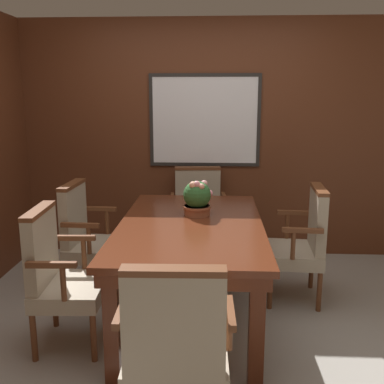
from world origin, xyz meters
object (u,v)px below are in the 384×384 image
Objects in this scene: chair_right_far at (303,240)px; dining_table at (191,235)px; chair_head_near at (176,348)px; chair_left_near at (59,273)px; chair_head_far at (198,212)px; chair_left_far at (87,235)px; potted_plant at (197,198)px.

dining_table is at bearing -63.11° from chair_right_far.
chair_head_near and chair_left_near have the same top height.
chair_head_far is (-0.90, 0.87, 0.00)m from chair_right_far.
chair_head_near reaches higher than dining_table.
potted_plant reaches higher than chair_left_far.
chair_head_near is at bearing -137.51° from chair_left_near.
chair_head_near is at bearing -95.41° from chair_head_far.
chair_head_near is 1.94m from chair_left_far.
chair_left_far is 3.41× the size of potted_plant.
potted_plant reaches higher than chair_left_near.
dining_table is 1.04m from chair_left_far.
chair_head_far is 1.00× the size of chair_left_near.
chair_head_near and chair_left_far have the same top height.
chair_head_near is (-0.01, -1.27, -0.16)m from dining_table.
dining_table is 1.27m from chair_head_far.
chair_head_far is at bearing -46.27° from chair_left_far.
dining_table is at bearing -67.88° from chair_left_near.
chair_left_far is at bearing 0.82° from chair_left_near.
chair_head_far is at bearing 89.69° from dining_table.
chair_head_far is 3.41× the size of potted_plant.
dining_table is at bearing -99.54° from potted_plant.
chair_head_near is 1.00× the size of chair_left_far.
chair_head_far is 1.88m from chair_left_near.
chair_head_near is 1.23m from chair_left_near.
potted_plant is at bearing -93.12° from chair_head_near.
chair_right_far is at bearing -49.13° from chair_head_far.
chair_left_near is (-1.78, -0.79, 0.00)m from chair_right_far.
potted_plant is (0.91, 0.62, 0.39)m from chair_left_near.
chair_right_far is at bearing -89.25° from chair_left_far.
potted_plant is at bearing 80.46° from dining_table.
chair_head_near is 1.54m from potted_plant.
potted_plant is at bearing -75.48° from chair_right_far.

